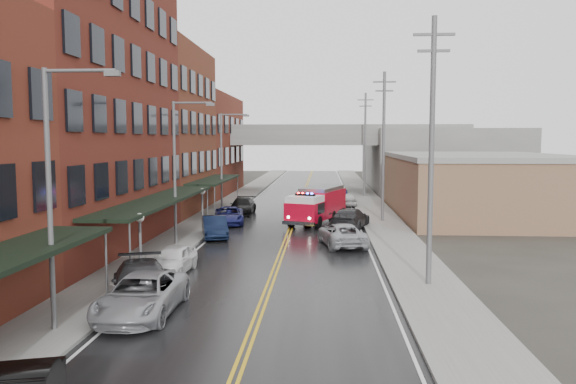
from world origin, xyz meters
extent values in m
cube|color=black|center=(0.00, 30.00, 0.01)|extent=(11.00, 160.00, 0.02)
cube|color=slate|center=(-7.30, 30.00, 0.07)|extent=(3.00, 160.00, 0.15)
cube|color=slate|center=(7.30, 30.00, 0.07)|extent=(3.00, 160.00, 0.15)
cube|color=gray|center=(-5.65, 30.00, 0.07)|extent=(0.30, 160.00, 0.15)
cube|color=gray|center=(5.65, 30.00, 0.07)|extent=(0.30, 160.00, 0.15)
cube|color=maroon|center=(-13.30, 23.00, 9.00)|extent=(9.00, 20.00, 18.00)
cube|color=brown|center=(-13.30, 40.50, 7.50)|extent=(9.00, 15.00, 15.00)
cube|color=brown|center=(-13.30, 58.00, 6.00)|extent=(9.00, 20.00, 12.00)
cube|color=#846047|center=(16.00, 40.00, 2.50)|extent=(14.00, 22.00, 5.00)
cube|color=slate|center=(18.00, 70.00, 4.00)|extent=(18.00, 30.00, 8.00)
cylinder|color=slate|center=(-6.35, 11.60, 1.50)|extent=(0.10, 0.10, 3.00)
cube|color=black|center=(-7.50, 23.00, 3.00)|extent=(2.60, 18.00, 0.18)
cylinder|color=slate|center=(-6.35, 14.40, 1.50)|extent=(0.10, 0.10, 3.00)
cylinder|color=slate|center=(-6.35, 31.60, 1.50)|extent=(0.10, 0.10, 3.00)
cube|color=black|center=(-7.50, 40.50, 3.00)|extent=(2.60, 13.00, 0.18)
cylinder|color=slate|center=(-6.35, 34.40, 1.50)|extent=(0.10, 0.10, 3.00)
cylinder|color=slate|center=(-6.35, 46.60, 1.50)|extent=(0.10, 0.10, 3.00)
cylinder|color=#59595B|center=(-6.40, 16.00, 1.40)|extent=(0.14, 0.14, 2.80)
sphere|color=silver|center=(-6.40, 16.00, 2.90)|extent=(0.44, 0.44, 0.44)
cylinder|color=#59595B|center=(-6.40, 30.00, 1.40)|extent=(0.14, 0.14, 2.80)
sphere|color=silver|center=(-6.40, 30.00, 2.90)|extent=(0.44, 0.44, 0.44)
cylinder|color=#59595B|center=(-6.80, 8.00, 4.50)|extent=(0.18, 0.18, 9.00)
cylinder|color=#59595B|center=(-5.60, 8.00, 8.90)|extent=(2.40, 0.12, 0.12)
cube|color=#59595B|center=(-4.50, 8.00, 8.80)|extent=(0.50, 0.22, 0.18)
cylinder|color=#59595B|center=(-6.80, 24.00, 4.50)|extent=(0.18, 0.18, 9.00)
cylinder|color=#59595B|center=(-5.60, 24.00, 8.90)|extent=(2.40, 0.12, 0.12)
cube|color=#59595B|center=(-4.50, 24.00, 8.80)|extent=(0.50, 0.22, 0.18)
cylinder|color=#59595B|center=(-6.80, 40.00, 4.50)|extent=(0.18, 0.18, 9.00)
cylinder|color=#59595B|center=(-5.60, 40.00, 8.90)|extent=(2.40, 0.12, 0.12)
cube|color=#59595B|center=(-4.50, 40.00, 8.80)|extent=(0.50, 0.22, 0.18)
cylinder|color=#59595B|center=(7.20, 15.00, 6.00)|extent=(0.24, 0.24, 12.00)
cube|color=#59595B|center=(7.20, 15.00, 11.20)|extent=(1.80, 0.12, 0.12)
cube|color=#59595B|center=(7.20, 15.00, 10.50)|extent=(1.40, 0.12, 0.12)
cylinder|color=#59595B|center=(7.20, 35.00, 6.00)|extent=(0.24, 0.24, 12.00)
cube|color=#59595B|center=(7.20, 35.00, 11.20)|extent=(1.80, 0.12, 0.12)
cube|color=#59595B|center=(7.20, 35.00, 10.50)|extent=(1.40, 0.12, 0.12)
cylinder|color=#59595B|center=(7.20, 55.00, 6.00)|extent=(0.24, 0.24, 12.00)
cube|color=#59595B|center=(7.20, 55.00, 11.20)|extent=(1.80, 0.12, 0.12)
cube|color=#59595B|center=(7.20, 55.00, 10.50)|extent=(1.40, 0.12, 0.12)
cube|color=slate|center=(0.00, 62.00, 6.75)|extent=(40.00, 10.00, 1.50)
cube|color=slate|center=(-11.00, 62.00, 3.00)|extent=(1.60, 8.00, 6.00)
cube|color=slate|center=(11.00, 62.00, 3.00)|extent=(1.60, 8.00, 6.00)
cube|color=#B70821|center=(2.31, 35.37, 1.52)|extent=(4.07, 5.88, 2.05)
cube|color=#B70821|center=(1.06, 31.77, 1.22)|extent=(3.14, 3.20, 1.47)
cube|color=silver|center=(1.06, 31.77, 2.20)|extent=(2.96, 2.98, 0.49)
cube|color=black|center=(1.12, 31.95, 1.52)|extent=(2.84, 2.28, 0.78)
cube|color=slate|center=(2.31, 35.37, 2.69)|extent=(3.71, 5.43, 0.29)
cube|color=black|center=(1.06, 31.77, 2.52)|extent=(1.57, 0.77, 0.14)
sphere|color=#FF0C0C|center=(0.55, 31.94, 2.60)|extent=(0.20, 0.20, 0.20)
sphere|color=#1933FF|center=(1.57, 31.59, 2.60)|extent=(0.20, 0.20, 0.20)
cylinder|color=black|center=(0.01, 32.02, 0.49)|extent=(1.04, 0.64, 0.98)
cylinder|color=black|center=(2.04, 31.32, 0.49)|extent=(1.04, 0.64, 0.98)
cylinder|color=black|center=(1.13, 35.26, 0.49)|extent=(1.04, 0.64, 0.98)
cylinder|color=black|center=(3.16, 34.55, 0.49)|extent=(1.04, 0.64, 0.98)
cylinder|color=black|center=(1.93, 37.57, 0.49)|extent=(1.04, 0.64, 0.98)
cylinder|color=black|center=(3.96, 36.86, 0.49)|extent=(1.04, 0.64, 0.98)
imported|color=#93959A|center=(-4.41, 10.13, 0.77)|extent=(2.56, 5.53, 1.54)
imported|color=#28282A|center=(-5.00, 11.78, 0.80)|extent=(3.93, 5.98, 1.61)
imported|color=white|center=(-5.00, 16.80, 0.69)|extent=(1.81, 4.14, 1.39)
imported|color=black|center=(-4.92, 27.01, 0.74)|extent=(2.64, 4.72, 1.47)
imported|color=#151850|center=(-5.00, 33.20, 0.69)|extent=(3.02, 5.24, 1.37)
imported|color=black|center=(-4.80, 39.20, 0.72)|extent=(2.13, 5.03, 1.45)
imported|color=#9EA1A6|center=(3.60, 24.65, 0.72)|extent=(3.36, 5.52, 1.43)
imported|color=#252528|center=(4.44, 31.53, 0.78)|extent=(3.52, 5.76, 1.56)
imported|color=silver|center=(4.89, 46.20, 0.69)|extent=(1.86, 4.12, 1.37)
imported|color=#0E1234|center=(3.90, 47.80, 0.77)|extent=(2.10, 4.82, 1.54)
camera|label=1|loc=(2.42, -10.25, 6.62)|focal=35.00mm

